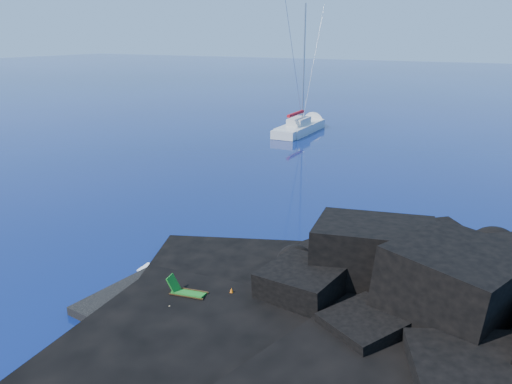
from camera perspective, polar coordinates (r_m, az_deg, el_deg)
ground at (r=22.96m, az=-16.83°, el=-10.98°), size 400.00×400.00×0.00m
headland at (r=20.03m, az=19.20°, el=-15.77°), size 24.00×24.00×3.60m
beach at (r=20.68m, az=-6.65°, el=-13.67°), size 9.08×6.86×0.70m
surf_foam at (r=23.80m, az=0.61°, el=-9.08°), size 10.00×8.00×0.06m
sailboat at (r=57.36m, az=5.08°, el=6.82°), size 3.11×13.35×13.93m
deck_chair at (r=20.69m, az=-7.70°, el=-10.88°), size 1.64×0.95×1.06m
towel at (r=20.50m, az=-10.86°, el=-12.97°), size 1.90×0.93×0.05m
sunbather at (r=20.43m, az=-10.89°, el=-12.61°), size 1.80×0.48×0.24m
marker_cone at (r=20.80m, az=-2.81°, el=-11.46°), size 0.42×0.42×0.49m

